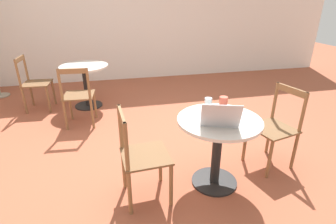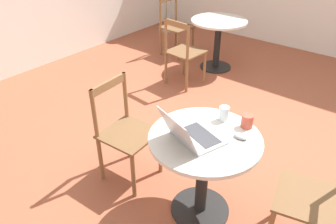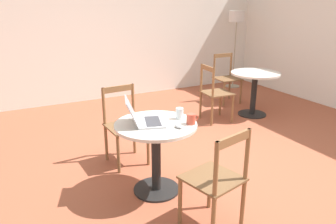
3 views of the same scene
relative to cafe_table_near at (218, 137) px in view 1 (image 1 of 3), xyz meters
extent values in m
plane|color=#9E5138|center=(0.79, 0.28, -0.54)|extent=(16.00, 16.00, 0.00)
cube|color=white|center=(4.02, 0.28, 0.81)|extent=(0.06, 9.40, 2.70)
cylinder|color=black|center=(0.00, 0.00, -0.53)|extent=(0.46, 0.46, 0.02)
cylinder|color=black|center=(0.00, 0.00, -0.18)|extent=(0.09, 0.09, 0.67)
cylinder|color=silver|center=(0.00, 0.00, 0.17)|extent=(0.79, 0.79, 0.03)
cylinder|color=black|center=(2.45, 1.37, -0.53)|extent=(0.46, 0.46, 0.02)
cylinder|color=black|center=(2.45, 1.37, -0.18)|extent=(0.09, 0.09, 0.67)
cylinder|color=silver|center=(2.45, 1.37, 0.17)|extent=(0.79, 0.79, 0.03)
cylinder|color=brown|center=(0.15, 0.54, -0.31)|extent=(0.04, 0.04, 0.45)
cylinder|color=brown|center=(-0.22, 0.51, -0.31)|extent=(0.04, 0.04, 0.45)
cylinder|color=brown|center=(0.13, 0.91, -0.31)|extent=(0.04, 0.04, 0.45)
cylinder|color=brown|center=(-0.24, 0.88, -0.31)|extent=(0.04, 0.04, 0.45)
cube|color=brown|center=(-0.04, 0.71, -0.08)|extent=(0.45, 0.45, 0.02)
cylinder|color=brown|center=(0.13, 0.91, 0.15)|extent=(0.04, 0.04, 0.43)
cylinder|color=brown|center=(-0.24, 0.88, 0.15)|extent=(0.04, 0.04, 0.43)
cube|color=brown|center=(-0.06, 0.89, 0.33)|extent=(0.40, 0.05, 0.07)
cylinder|color=brown|center=(-0.05, -0.57, -0.31)|extent=(0.04, 0.04, 0.45)
cylinder|color=brown|center=(0.31, -0.49, -0.31)|extent=(0.04, 0.04, 0.45)
cylinder|color=brown|center=(0.03, -0.93, -0.31)|extent=(0.04, 0.04, 0.45)
cylinder|color=brown|center=(0.39, -0.85, -0.31)|extent=(0.04, 0.04, 0.45)
cube|color=brown|center=(0.17, -0.71, -0.08)|extent=(0.51, 0.51, 0.02)
cylinder|color=brown|center=(0.03, -0.93, 0.15)|extent=(0.04, 0.04, 0.43)
cylinder|color=brown|center=(0.39, -0.85, 0.15)|extent=(0.04, 0.04, 0.43)
cube|color=brown|center=(0.21, -0.89, 0.33)|extent=(0.39, 0.12, 0.07)
cylinder|color=brown|center=(2.67, 1.95, -0.31)|extent=(0.04, 0.04, 0.45)
cylinder|color=brown|center=(2.30, 1.97, -0.31)|extent=(0.04, 0.04, 0.45)
cylinder|color=brown|center=(2.69, 2.32, -0.31)|extent=(0.04, 0.04, 0.45)
cylinder|color=brown|center=(2.32, 2.34, -0.31)|extent=(0.04, 0.04, 0.45)
cube|color=brown|center=(2.49, 2.15, -0.08)|extent=(0.44, 0.44, 0.02)
cylinder|color=brown|center=(2.69, 2.32, 0.15)|extent=(0.04, 0.04, 0.43)
cylinder|color=brown|center=(2.32, 2.34, 0.15)|extent=(0.04, 0.04, 0.43)
cube|color=brown|center=(2.51, 2.33, 0.33)|extent=(0.40, 0.05, 0.07)
cylinder|color=brown|center=(1.94, 1.59, -0.31)|extent=(0.04, 0.04, 0.45)
cylinder|color=brown|center=(1.91, 1.22, -0.31)|extent=(0.04, 0.04, 0.45)
cylinder|color=brown|center=(1.57, 1.62, -0.31)|extent=(0.04, 0.04, 0.45)
cylinder|color=brown|center=(1.54, 1.25, -0.31)|extent=(0.04, 0.04, 0.45)
cube|color=brown|center=(1.74, 1.42, -0.08)|extent=(0.45, 0.45, 0.02)
cylinder|color=brown|center=(1.57, 1.62, 0.15)|extent=(0.04, 0.04, 0.43)
cylinder|color=brown|center=(1.54, 1.25, 0.15)|extent=(0.04, 0.04, 0.43)
cube|color=brown|center=(1.55, 1.44, 0.33)|extent=(0.06, 0.40, 0.07)
cylinder|color=#9E937F|center=(3.35, 3.06, -0.53)|extent=(0.31, 0.31, 0.02)
cube|color=#B7B7BC|center=(-0.04, 0.03, 0.20)|extent=(0.35, 0.40, 0.02)
cube|color=#38383D|center=(-0.02, 0.02, 0.21)|extent=(0.22, 0.31, 0.00)
cube|color=#B7B7BC|center=(-0.21, 0.09, 0.32)|extent=(0.21, 0.35, 0.24)
cube|color=#9EB2C6|center=(-0.20, 0.08, 0.33)|extent=(0.19, 0.32, 0.21)
ellipsoid|color=#B7B7BC|center=(0.14, -0.19, 0.21)|extent=(0.06, 0.10, 0.03)
cylinder|color=#C64C38|center=(0.29, -0.16, 0.24)|extent=(0.09, 0.09, 0.10)
torus|color=#C64C38|center=(0.35, -0.16, 0.24)|extent=(0.06, 0.01, 0.06)
cylinder|color=silver|center=(0.27, 0.01, 0.24)|extent=(0.07, 0.07, 0.11)
camera|label=1|loc=(-2.04, 0.96, 1.23)|focal=28.00mm
camera|label=2|loc=(-1.58, -0.94, 1.53)|focal=35.00mm
camera|label=3|loc=(-1.23, -2.63, 1.29)|focal=35.00mm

